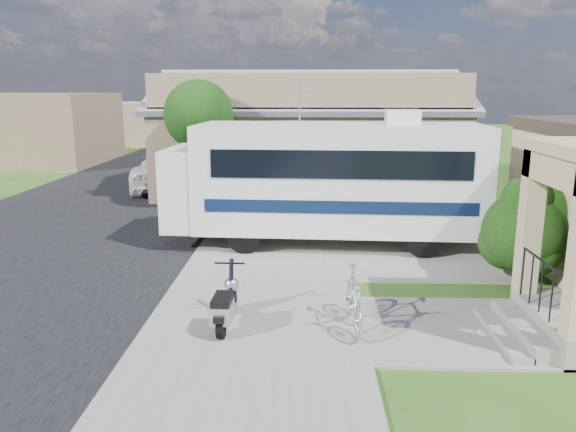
{
  "coord_description": "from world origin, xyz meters",
  "views": [
    {
      "loc": [
        -0.06,
        -10.49,
        4.25
      ],
      "look_at": [
        -0.5,
        2.5,
        1.3
      ],
      "focal_mm": 35.0,
      "sensor_mm": 36.0,
      "label": 1
    }
  ],
  "objects_px": {
    "motorhome": "(327,178)",
    "shrub": "(525,228)",
    "bicycle": "(354,302)",
    "scooter": "(226,305)",
    "pickup_truck": "(168,170)",
    "garden_hose": "(511,316)",
    "van": "(195,150)"
  },
  "relations": [
    {
      "from": "motorhome",
      "to": "shrub",
      "type": "xyz_separation_m",
      "value": [
        4.28,
        -3.04,
        -0.63
      ]
    },
    {
      "from": "motorhome",
      "to": "scooter",
      "type": "bearing_deg",
      "value": -106.22
    },
    {
      "from": "shrub",
      "to": "garden_hose",
      "type": "height_order",
      "value": "shrub"
    },
    {
      "from": "bicycle",
      "to": "garden_hose",
      "type": "relative_size",
      "value": 4.36
    },
    {
      "from": "pickup_truck",
      "to": "garden_hose",
      "type": "distance_m",
      "value": 17.16
    },
    {
      "from": "scooter",
      "to": "bicycle",
      "type": "height_order",
      "value": "scooter"
    },
    {
      "from": "scooter",
      "to": "garden_hose",
      "type": "height_order",
      "value": "scooter"
    },
    {
      "from": "motorhome",
      "to": "shrub",
      "type": "height_order",
      "value": "motorhome"
    },
    {
      "from": "shrub",
      "to": "van",
      "type": "height_order",
      "value": "shrub"
    },
    {
      "from": "van",
      "to": "garden_hose",
      "type": "xyz_separation_m",
      "value": [
        10.05,
        -21.0,
        -0.85
      ]
    },
    {
      "from": "motorhome",
      "to": "garden_hose",
      "type": "xyz_separation_m",
      "value": [
        3.29,
        -5.25,
        -1.78
      ]
    },
    {
      "from": "van",
      "to": "garden_hose",
      "type": "relative_size",
      "value": 15.96
    },
    {
      "from": "bicycle",
      "to": "scooter",
      "type": "bearing_deg",
      "value": 179.45
    },
    {
      "from": "scooter",
      "to": "bicycle",
      "type": "xyz_separation_m",
      "value": [
        2.3,
        0.1,
        0.06
      ]
    },
    {
      "from": "scooter",
      "to": "garden_hose",
      "type": "xyz_separation_m",
      "value": [
        5.28,
        0.59,
        -0.39
      ]
    },
    {
      "from": "motorhome",
      "to": "garden_hose",
      "type": "distance_m",
      "value": 6.45
    },
    {
      "from": "van",
      "to": "scooter",
      "type": "bearing_deg",
      "value": -80.76
    },
    {
      "from": "scooter",
      "to": "van",
      "type": "relative_size",
      "value": 0.25
    },
    {
      "from": "garden_hose",
      "to": "shrub",
      "type": "bearing_deg",
      "value": 65.97
    },
    {
      "from": "shrub",
      "to": "van",
      "type": "bearing_deg",
      "value": 120.43
    },
    {
      "from": "garden_hose",
      "to": "motorhome",
      "type": "bearing_deg",
      "value": 122.05
    },
    {
      "from": "pickup_truck",
      "to": "van",
      "type": "height_order",
      "value": "van"
    },
    {
      "from": "scooter",
      "to": "bicycle",
      "type": "bearing_deg",
      "value": 4.19
    },
    {
      "from": "motorhome",
      "to": "pickup_truck",
      "type": "distance_m",
      "value": 11.01
    },
    {
      "from": "shrub",
      "to": "scooter",
      "type": "xyz_separation_m",
      "value": [
        -6.27,
        -2.81,
        -0.76
      ]
    },
    {
      "from": "motorhome",
      "to": "pickup_truck",
      "type": "height_order",
      "value": "motorhome"
    },
    {
      "from": "bicycle",
      "to": "van",
      "type": "height_order",
      "value": "van"
    },
    {
      "from": "shrub",
      "to": "bicycle",
      "type": "xyz_separation_m",
      "value": [
        -3.98,
        -2.71,
        -0.71
      ]
    },
    {
      "from": "bicycle",
      "to": "garden_hose",
      "type": "xyz_separation_m",
      "value": [
        2.99,
        0.49,
        -0.44
      ]
    },
    {
      "from": "scooter",
      "to": "van",
      "type": "xyz_separation_m",
      "value": [
        -4.76,
        21.59,
        0.47
      ]
    },
    {
      "from": "pickup_truck",
      "to": "garden_hose",
      "type": "bearing_deg",
      "value": 116.13
    },
    {
      "from": "bicycle",
      "to": "van",
      "type": "bearing_deg",
      "value": 105.21
    }
  ]
}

